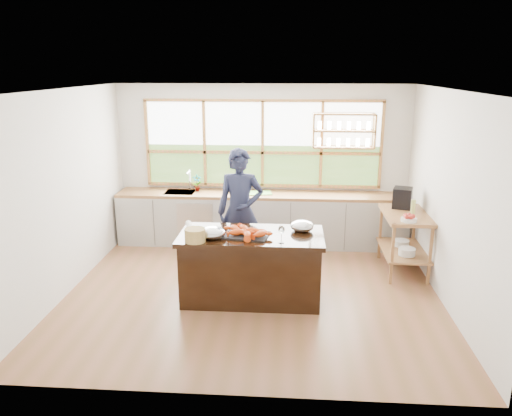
# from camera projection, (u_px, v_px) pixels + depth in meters

# --- Properties ---
(ground_plane) EXTENTS (5.00, 5.00, 0.00)m
(ground_plane) POSITION_uv_depth(u_px,v_px,m) (253.00, 291.00, 6.84)
(ground_plane) COLOR brown
(room_shell) EXTENTS (5.02, 4.52, 2.71)m
(room_shell) POSITION_uv_depth(u_px,v_px,m) (257.00, 159.00, 6.85)
(room_shell) COLOR silver
(room_shell) RESTS_ON ground_plane
(back_counter) EXTENTS (4.90, 0.63, 0.90)m
(back_counter) POSITION_uv_depth(u_px,v_px,m) (260.00, 218.00, 8.58)
(back_counter) COLOR #A7A69E
(back_counter) RESTS_ON ground_plane
(right_shelf_unit) EXTENTS (0.62, 1.10, 0.90)m
(right_shelf_unit) POSITION_uv_depth(u_px,v_px,m) (405.00, 233.00, 7.38)
(right_shelf_unit) COLOR brown
(right_shelf_unit) RESTS_ON ground_plane
(island) EXTENTS (1.85, 0.90, 0.90)m
(island) POSITION_uv_depth(u_px,v_px,m) (251.00, 266.00, 6.52)
(island) COLOR black
(island) RESTS_ON ground_plane
(cook) EXTENTS (0.70, 0.47, 1.85)m
(cook) POSITION_uv_depth(u_px,v_px,m) (240.00, 211.00, 7.30)
(cook) COLOR #1B2039
(cook) RESTS_ON ground_plane
(potted_plant) EXTENTS (0.18, 0.14, 0.29)m
(potted_plant) POSITION_uv_depth(u_px,v_px,m) (197.00, 183.00, 8.55)
(potted_plant) COLOR slate
(potted_plant) RESTS_ON back_counter
(cutting_board) EXTENTS (0.45, 0.36, 0.01)m
(cutting_board) POSITION_uv_depth(u_px,v_px,m) (260.00, 193.00, 8.45)
(cutting_board) COLOR #6CB748
(cutting_board) RESTS_ON back_counter
(espresso_machine) EXTENTS (0.34, 0.36, 0.31)m
(espresso_machine) POSITION_uv_depth(u_px,v_px,m) (402.00, 198.00, 7.56)
(espresso_machine) COLOR black
(espresso_machine) RESTS_ON right_shelf_unit
(wine_bottle) EXTENTS (0.08, 0.08, 0.25)m
(wine_bottle) POSITION_uv_depth(u_px,v_px,m) (413.00, 208.00, 7.10)
(wine_bottle) COLOR #A8B558
(wine_bottle) RESTS_ON right_shelf_unit
(fruit_bowl) EXTENTS (0.22, 0.22, 0.11)m
(fruit_bowl) POSITION_uv_depth(u_px,v_px,m) (409.00, 218.00, 6.91)
(fruit_bowl) COLOR silver
(fruit_bowl) RESTS_ON right_shelf_unit
(slate_board) EXTENTS (0.61, 0.48, 0.02)m
(slate_board) POSITION_uv_depth(u_px,v_px,m) (247.00, 235.00, 6.34)
(slate_board) COLOR black
(slate_board) RESTS_ON island
(lobster_pile) EXTENTS (0.55, 0.48, 0.08)m
(lobster_pile) POSITION_uv_depth(u_px,v_px,m) (246.00, 232.00, 6.31)
(lobster_pile) COLOR red
(lobster_pile) RESTS_ON slate_board
(mixing_bowl_left) EXTENTS (0.32, 0.32, 0.15)m
(mixing_bowl_left) POSITION_uv_depth(u_px,v_px,m) (213.00, 233.00, 6.24)
(mixing_bowl_left) COLOR #B0B3B8
(mixing_bowl_left) RESTS_ON island
(mixing_bowl_right) EXTENTS (0.31, 0.31, 0.15)m
(mixing_bowl_right) POSITION_uv_depth(u_px,v_px,m) (302.00, 226.00, 6.51)
(mixing_bowl_right) COLOR #B0B3B8
(mixing_bowl_right) RESTS_ON island
(wine_glass) EXTENTS (0.08, 0.08, 0.22)m
(wine_glass) POSITION_uv_depth(u_px,v_px,m) (281.00, 230.00, 6.04)
(wine_glass) COLOR white
(wine_glass) RESTS_ON island
(wicker_basket) EXTENTS (0.26, 0.26, 0.16)m
(wicker_basket) POSITION_uv_depth(u_px,v_px,m) (195.00, 235.00, 6.11)
(wicker_basket) COLOR tan
(wicker_basket) RESTS_ON island
(parchment_roll) EXTENTS (0.18, 0.31, 0.08)m
(parchment_roll) POSITION_uv_depth(u_px,v_px,m) (190.00, 226.00, 6.58)
(parchment_roll) COLOR silver
(parchment_roll) RESTS_ON island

